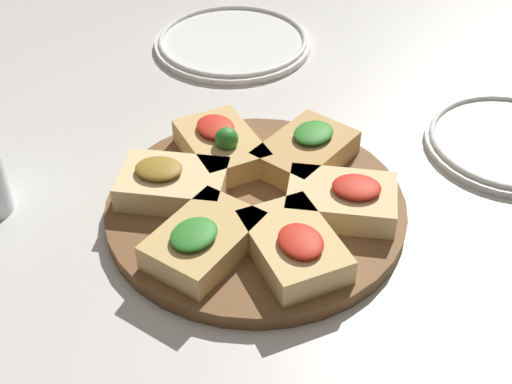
% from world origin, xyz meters
% --- Properties ---
extents(ground_plane, '(3.00, 3.00, 0.00)m').
position_xyz_m(ground_plane, '(0.00, 0.00, 0.00)').
color(ground_plane, beige).
extents(serving_board, '(0.36, 0.36, 0.02)m').
position_xyz_m(serving_board, '(0.00, 0.00, 0.01)').
color(serving_board, brown).
rests_on(serving_board, ground_plane).
extents(focaccia_slice_0, '(0.15, 0.12, 0.06)m').
position_xyz_m(focaccia_slice_0, '(-0.09, 0.03, 0.04)').
color(focaccia_slice_0, tan).
rests_on(focaccia_slice_0, serving_board).
extents(focaccia_slice_1, '(0.15, 0.14, 0.04)m').
position_xyz_m(focaccia_slice_1, '(-0.08, -0.06, 0.04)').
color(focaccia_slice_1, '#E5C689').
rests_on(focaccia_slice_1, serving_board).
extents(focaccia_slice_2, '(0.11, 0.14, 0.04)m').
position_xyz_m(focaccia_slice_2, '(0.02, -0.10, 0.04)').
color(focaccia_slice_2, tan).
rests_on(focaccia_slice_2, serving_board).
extents(focaccia_slice_3, '(0.15, 0.12, 0.04)m').
position_xyz_m(focaccia_slice_3, '(0.09, -0.04, 0.04)').
color(focaccia_slice_3, '#DBB775').
rests_on(focaccia_slice_3, serving_board).
extents(focaccia_slice_4, '(0.15, 0.14, 0.04)m').
position_xyz_m(focaccia_slice_4, '(0.08, 0.06, 0.04)').
color(focaccia_slice_4, '#E5C689').
rests_on(focaccia_slice_4, serving_board).
extents(focaccia_slice_5, '(0.10, 0.13, 0.04)m').
position_xyz_m(focaccia_slice_5, '(-0.01, 0.10, 0.04)').
color(focaccia_slice_5, tan).
rests_on(focaccia_slice_5, serving_board).
extents(plate_left, '(0.26, 0.26, 0.02)m').
position_xyz_m(plate_left, '(-0.32, 0.27, 0.01)').
color(plate_left, white).
rests_on(plate_left, ground_plane).
extents(plate_right, '(0.23, 0.23, 0.02)m').
position_xyz_m(plate_right, '(0.15, 0.34, 0.01)').
color(plate_right, white).
rests_on(plate_right, ground_plane).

